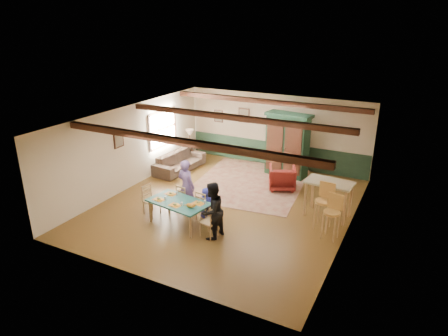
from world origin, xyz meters
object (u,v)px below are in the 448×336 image
at_px(dining_table, 179,213).
at_px(sofa, 180,162).
at_px(counter_table, 328,199).
at_px(bar_stool_right, 331,218).
at_px(person_woman, 212,211).
at_px(dining_chair_end_left, 151,200).
at_px(end_table, 190,152).
at_px(table_lamp, 190,137).
at_px(dining_chair_far_right, 205,205).
at_px(bar_stool_left, 323,207).
at_px(dining_chair_far_left, 185,198).
at_px(armoire, 287,145).
at_px(cat, 190,205).
at_px(person_child, 206,203).
at_px(dining_chair_end_right, 209,221).
at_px(person_man, 186,186).
at_px(armchair, 282,178).

xyz_separation_m(dining_table, sofa, (-2.28, 3.52, -0.02)).
relative_size(counter_table, bar_stool_right, 1.08).
bearing_deg(person_woman, dining_chair_end_left, -90.00).
xyz_separation_m(end_table, table_lamp, (0.00, 0.00, 0.62)).
height_order(dining_chair_far_right, counter_table, counter_table).
bearing_deg(bar_stool_left, person_woman, -138.23).
relative_size(dining_chair_far_left, armoire, 0.39).
bearing_deg(cat, dining_chair_far_left, 139.20).
bearing_deg(person_woman, cat, -81.87).
bearing_deg(dining_chair_far_right, sofa, -37.48).
height_order(person_child, armoire, armoire).
bearing_deg(person_woman, table_lamp, -133.63).
distance_m(dining_chair_end_right, bar_stool_left, 3.03).
relative_size(dining_chair_end_right, table_lamp, 1.47).
xyz_separation_m(dining_chair_far_right, table_lamp, (-3.01, 4.09, 0.51)).
xyz_separation_m(person_man, cat, (0.72, -0.95, -0.02)).
relative_size(dining_chair_end_right, cat, 2.64).
relative_size(person_child, end_table, 1.42).
distance_m(person_child, table_lamp, 5.05).
relative_size(dining_chair_end_left, armoire, 0.39).
xyz_separation_m(dining_chair_end_right, armchair, (0.62, 3.76, -0.04)).
xyz_separation_m(dining_chair_end_right, bar_stool_left, (2.46, 1.76, 0.19)).
xyz_separation_m(dining_chair_end_left, cat, (1.51, -0.34, 0.33)).
bearing_deg(bar_stool_left, dining_chair_end_right, -139.48).
relative_size(sofa, bar_stool_right, 1.88).
xyz_separation_m(cat, counter_table, (2.96, 2.49, -0.23)).
bearing_deg(sofa, armchair, -85.26).
bearing_deg(armchair, dining_table, 42.44).
bearing_deg(dining_table, table_lamp, 118.51).
bearing_deg(end_table, person_woman, -52.99).
relative_size(person_man, bar_stool_left, 1.25).
bearing_deg(bar_stool_right, cat, -150.94).
bearing_deg(dining_chair_end_left, sofa, 29.80).
bearing_deg(armoire, table_lamp, -170.12).
relative_size(dining_chair_end_right, person_child, 0.95).
height_order(person_child, cat, person_child).
xyz_separation_m(person_man, armoire, (1.61, 4.05, 0.34)).
distance_m(dining_table, armoire, 5.08).
xyz_separation_m(person_child, counter_table, (2.96, 1.66, 0.07)).
relative_size(dining_table, armchair, 1.92).
bearing_deg(armchair, counter_table, 121.77).
bearing_deg(sofa, dining_chair_far_right, -133.08).
distance_m(dining_chair_far_left, dining_chair_end_right, 1.56).
xyz_separation_m(person_woman, bar_stool_right, (2.68, 1.32, -0.16)).
relative_size(dining_table, armoire, 0.73).
bearing_deg(armoire, dining_chair_end_right, -86.11).
relative_size(person_woman, counter_table, 1.18).
height_order(dining_table, dining_chair_end_left, dining_chair_end_left).
distance_m(dining_table, dining_chair_end_left, 1.05).
bearing_deg(table_lamp, dining_chair_end_right, -53.59).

